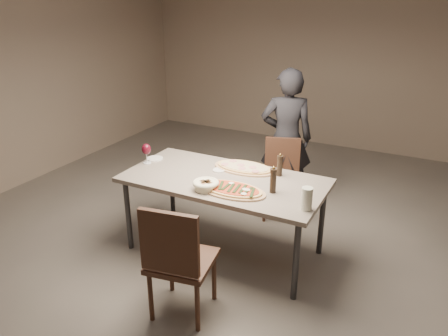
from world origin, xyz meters
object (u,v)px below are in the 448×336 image
at_px(dining_table, 224,184).
at_px(ham_pizza, 244,167).
at_px(chair_far, 282,173).
at_px(carafe, 307,199).
at_px(bread_basket, 206,185).
at_px(pepper_mill_left, 280,165).
at_px(chair_near, 177,257).
at_px(diner, 286,139).
at_px(zucchini_pizza, 232,189).

bearing_deg(dining_table, ham_pizza, 76.15).
relative_size(dining_table, chair_far, 2.15).
bearing_deg(carafe, bread_basket, -177.32).
height_order(bread_basket, carafe, carafe).
distance_m(pepper_mill_left, carafe, 0.67).
distance_m(bread_basket, carafe, 0.86).
bearing_deg(pepper_mill_left, carafe, -51.81).
bearing_deg(chair_far, ham_pizza, 60.30).
distance_m(dining_table, bread_basket, 0.30).
distance_m(dining_table, carafe, 0.88).
height_order(ham_pizza, pepper_mill_left, pepper_mill_left).
height_order(ham_pizza, chair_far, chair_far).
distance_m(chair_near, diner, 2.20).
distance_m(carafe, chair_near, 1.06).
xyz_separation_m(pepper_mill_left, chair_near, (-0.30, -1.25, -0.32)).
bearing_deg(chair_far, carafe, 98.25).
distance_m(ham_pizza, bread_basket, 0.57).
xyz_separation_m(ham_pizza, diner, (0.08, 0.94, 0.02)).
relative_size(dining_table, pepper_mill_left, 8.45).
relative_size(chair_near, chair_far, 1.14).
bearing_deg(ham_pizza, diner, 99.09).
bearing_deg(diner, zucchini_pizza, 69.49).
height_order(chair_far, diner, diner).
bearing_deg(ham_pizza, pepper_mill_left, 14.59).
bearing_deg(diner, pepper_mill_left, 84.18).
height_order(bread_basket, chair_near, chair_near).
height_order(pepper_mill_left, diner, diner).
bearing_deg(chair_far, pepper_mill_left, 88.36).
height_order(carafe, diner, diner).
xyz_separation_m(bread_basket, carafe, (0.86, 0.04, 0.04)).
xyz_separation_m(bread_basket, chair_far, (0.23, 1.26, -0.33)).
height_order(chair_near, diner, diner).
bearing_deg(bread_basket, pepper_mill_left, 51.69).
xyz_separation_m(zucchini_pizza, ham_pizza, (-0.11, 0.49, -0.00)).
xyz_separation_m(ham_pizza, chair_near, (0.05, -1.25, -0.23)).
bearing_deg(ham_pizza, carafe, -20.41).
bearing_deg(carafe, chair_near, -134.48).
bearing_deg(chair_near, ham_pizza, 82.68).
height_order(dining_table, chair_near, chair_near).
bearing_deg(dining_table, pepper_mill_left, 34.17).
bearing_deg(dining_table, chair_near, -83.16).
distance_m(pepper_mill_left, chair_near, 1.32).
height_order(ham_pizza, diner, diner).
xyz_separation_m(pepper_mill_left, chair_far, (-0.22, 0.69, -0.38)).
bearing_deg(bread_basket, diner, 83.32).
distance_m(zucchini_pizza, pepper_mill_left, 0.55).
relative_size(ham_pizza, diner, 0.38).
xyz_separation_m(chair_near, chair_far, (0.08, 1.94, -0.07)).
xyz_separation_m(dining_table, pepper_mill_left, (0.42, 0.28, 0.16)).
relative_size(pepper_mill_left, chair_far, 0.25).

